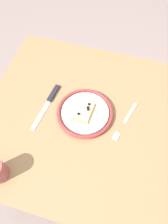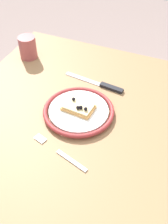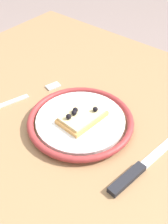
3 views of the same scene
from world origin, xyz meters
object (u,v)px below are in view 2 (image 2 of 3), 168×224
Objects in this scene: cup at (28,47)px; dining_table at (70,142)px; pizza_slice_near at (79,107)px; fork at (59,152)px; knife at (104,85)px; plate at (79,111)px.

dining_table is at bearing -130.91° from cup.
pizza_slice_near reaches higher than dining_table.
cup is at bearing 40.28° from fork.
pizza_slice_near is at bearing 169.96° from knife.
plate is 2.57× the size of cup.
dining_table is at bearing 12.82° from fork.
knife is 0.34m from fork.
knife reaches higher than dining_table.
cup is (0.23, 0.33, 0.04)m from plate.
plate is 0.40m from cup.
cup reaches higher than dining_table.
cup is at bearing 55.12° from pizza_slice_near.
cup reaches higher than knife.
fork is at bearing -139.72° from cup.
cup reaches higher than fork.
pizza_slice_near is 0.18m from fork.
plate is at bearing -25.26° from dining_table.
fork is (-0.17, -0.01, -0.02)m from pizza_slice_near.
dining_table is 3.89× the size of knife.
knife is at bearing -100.04° from cup.
knife reaches higher than fork.
fork is 0.53m from cup.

